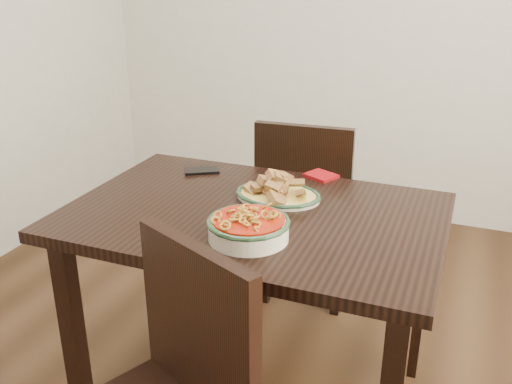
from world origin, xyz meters
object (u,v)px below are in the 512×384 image
at_px(dining_table, 254,237).
at_px(noodle_bowl, 249,225).
at_px(chair_far, 307,203).
at_px(fish_plate, 278,186).
at_px(smartphone, 202,171).

bearing_deg(dining_table, noodle_bowl, -72.58).
bearing_deg(chair_far, dining_table, 87.69).
relative_size(dining_table, fish_plate, 4.18).
xyz_separation_m(fish_plate, noodle_bowl, (0.02, -0.33, -0.00)).
height_order(dining_table, smartphone, smartphone).
height_order(chair_far, fish_plate, chair_far).
bearing_deg(noodle_bowl, smartphone, 129.73).
bearing_deg(smartphone, chair_far, 21.98).
height_order(dining_table, chair_far, chair_far).
height_order(fish_plate, smartphone, fish_plate).
bearing_deg(dining_table, smartphone, 140.11).
relative_size(fish_plate, smartphone, 2.21).
bearing_deg(smartphone, dining_table, -71.42).
bearing_deg(noodle_bowl, chair_far, 95.13).
bearing_deg(chair_far, fish_plate, 91.96).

